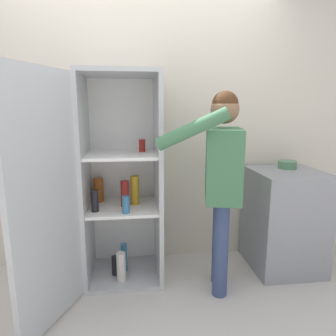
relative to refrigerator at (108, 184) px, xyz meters
name	(u,v)px	position (x,y,z in m)	size (l,w,h in m)	color
ground_plane	(150,322)	(0.29, -0.55, -0.86)	(12.00, 12.00, 0.00)	beige
wall_back	(141,128)	(0.29, 0.43, 0.42)	(7.00, 0.06, 2.55)	beige
refrigerator	(108,184)	(0.00, 0.00, 0.00)	(0.94, 1.16, 1.74)	#B7BABC
person	(222,170)	(0.88, -0.21, 0.13)	(0.71, 0.59, 1.58)	#384770
counter	(284,219)	(1.57, 0.07, -0.40)	(0.59, 0.62, 0.91)	gray
bowl	(287,165)	(1.62, 0.17, 0.09)	(0.16, 0.16, 0.07)	#517F5B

